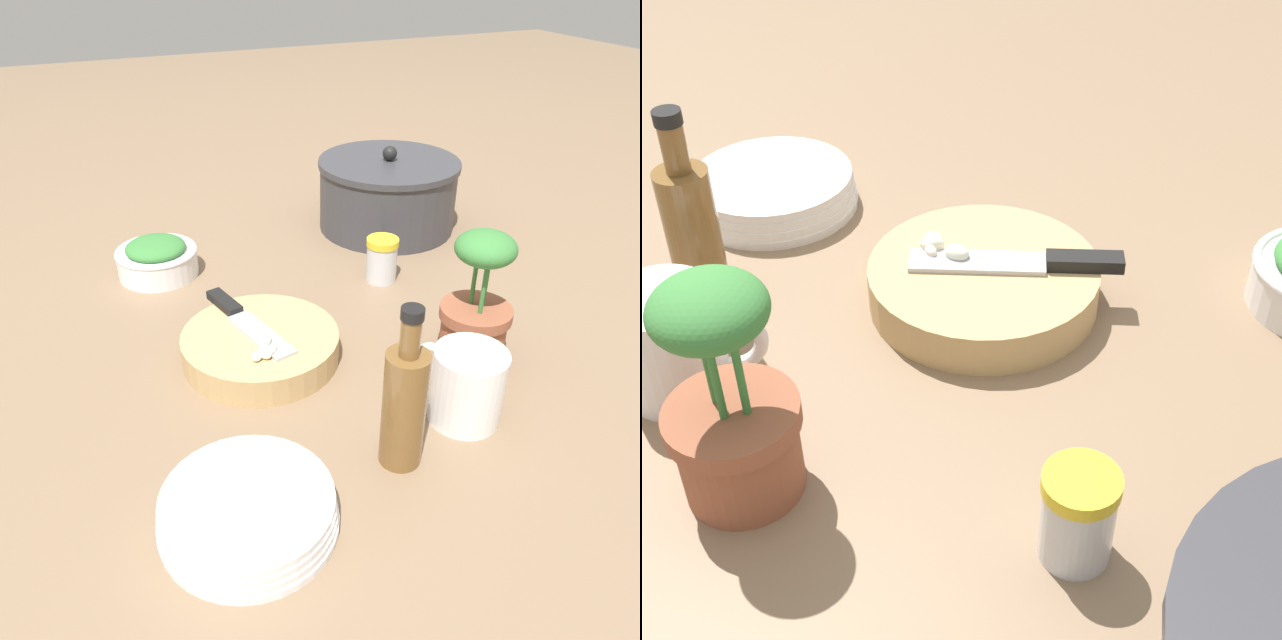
{
  "view_description": "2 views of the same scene",
  "coord_description": "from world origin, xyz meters",
  "views": [
    {
      "loc": [
        0.7,
        -0.31,
        0.52
      ],
      "look_at": [
        0.01,
        -0.01,
        0.04
      ],
      "focal_mm": 35.0,
      "sensor_mm": 36.0,
      "label": 1
    },
    {
      "loc": [
        -0.16,
        0.57,
        0.53
      ],
      "look_at": [
        0.0,
        -0.0,
        0.05
      ],
      "focal_mm": 50.0,
      "sensor_mm": 36.0,
      "label": 2
    }
  ],
  "objects": [
    {
      "name": "herb_bowl",
      "position": [
        -0.3,
        -0.18,
        0.03
      ],
      "size": [
        0.14,
        0.14,
        0.07
      ],
      "color": "white",
      "rests_on": "ground_plane"
    },
    {
      "name": "chef_knife",
      "position": [
        -0.03,
        -0.11,
        0.05
      ],
      "size": [
        0.2,
        0.07,
        0.01
      ],
      "rotation": [
        0.0,
        0.0,
        4.94
      ],
      "color": "black",
      "rests_on": "cutting_board"
    },
    {
      "name": "oil_bottle",
      "position": [
        0.26,
        -0.02,
        0.08
      ],
      "size": [
        0.05,
        0.05,
        0.2
      ],
      "color": "brown",
      "rests_on": "ground_plane"
    },
    {
      "name": "spice_jar",
      "position": [
        -0.13,
        0.17,
        0.04
      ],
      "size": [
        0.05,
        0.05,
        0.08
      ],
      "color": "silver",
      "rests_on": "ground_plane"
    },
    {
      "name": "ground_plane",
      "position": [
        0.0,
        0.0,
        0.0
      ],
      "size": [
        5.0,
        5.0,
        0.0
      ],
      "primitive_type": "plane",
      "color": "#7F664C"
    },
    {
      "name": "garlic_cloves",
      "position": [
        0.06,
        -0.11,
        0.05
      ],
      "size": [
        0.06,
        0.04,
        0.02
      ],
      "color": "#F1E4CD",
      "rests_on": "cutting_board"
    },
    {
      "name": "stock_pot",
      "position": [
        -0.32,
        0.28,
        0.07
      ],
      "size": [
        0.28,
        0.28,
        0.17
      ],
      "color": "#38383D",
      "rests_on": "ground_plane"
    },
    {
      "name": "plate_stack",
      "position": [
        0.28,
        -0.21,
        0.02
      ],
      "size": [
        0.19,
        0.19,
        0.04
      ],
      "color": "white",
      "rests_on": "ground_plane"
    },
    {
      "name": "coffee_mug",
      "position": [
        0.23,
        0.09,
        0.05
      ],
      "size": [
        0.12,
        0.09,
        0.1
      ],
      "color": "white",
      "rests_on": "ground_plane"
    },
    {
      "name": "potted_herb",
      "position": [
        0.12,
        0.17,
        0.08
      ],
      "size": [
        0.1,
        0.1,
        0.19
      ],
      "color": "#935138",
      "rests_on": "ground_plane"
    },
    {
      "name": "cutting_board",
      "position": [
        0.01,
        -0.1,
        0.02
      ],
      "size": [
        0.22,
        0.22,
        0.04
      ],
      "color": "tan",
      "rests_on": "ground_plane"
    }
  ]
}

